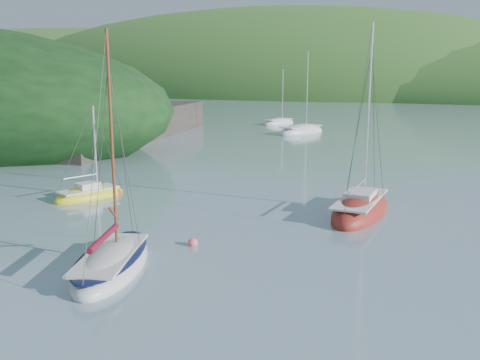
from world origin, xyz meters
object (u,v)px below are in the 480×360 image
at_px(sloop_red, 360,210).
at_px(distant_sloop_a, 302,132).
at_px(daysailer_white, 112,264).
at_px(distant_sloop_c, 279,123).
at_px(sailboat_yellow, 90,195).

relative_size(sloop_red, distant_sloop_a, 1.03).
bearing_deg(daysailer_white, distant_sloop_a, 78.66).
xyz_separation_m(daysailer_white, sloop_red, (7.62, 12.75, -0.01)).
bearing_deg(distant_sloop_a, distant_sloop_c, 145.23).
bearing_deg(distant_sloop_c, sailboat_yellow, -63.17).
bearing_deg(sloop_red, sailboat_yellow, -167.63).
distance_m(sloop_red, distant_sloop_c, 49.88).
relative_size(sloop_red, sailboat_yellow, 1.80).
relative_size(daysailer_white, sloop_red, 0.90).
xyz_separation_m(daysailer_white, distant_sloop_a, (-6.93, 48.30, -0.04)).
relative_size(sloop_red, distant_sloop_c, 1.32).
relative_size(sailboat_yellow, distant_sloop_a, 0.57).
bearing_deg(daysailer_white, sloop_red, 39.62).
xyz_separation_m(daysailer_white, distant_sloop_c, (-13.43, 57.96, -0.07)).
relative_size(daysailer_white, distant_sloop_c, 1.19).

